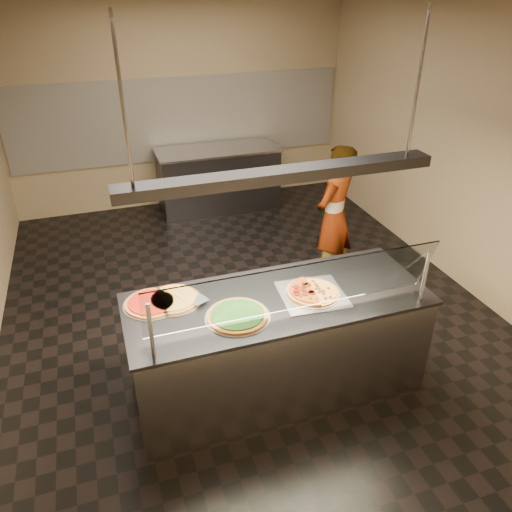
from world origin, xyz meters
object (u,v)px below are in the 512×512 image
object	(u,v)px
prep_table	(218,179)
heat_lamp_housing	(281,175)
perforated_tray	(312,294)
pizza_cheese	(173,299)
half_pizza_pepperoni	(301,293)
pizza_spatula	(188,298)
worker	(334,217)
half_pizza_sausage	(324,289)
pizza_spinach	(237,315)
sneeze_guard	(296,289)
serving_counter	(277,344)
pizza_tomato	(151,303)

from	to	relation	value
prep_table	heat_lamp_housing	world-z (taller)	heat_lamp_housing
perforated_tray	pizza_cheese	world-z (taller)	pizza_cheese
half_pizza_pepperoni	prep_table	bearing A→B (deg)	84.69
pizza_spatula	prep_table	bearing A→B (deg)	71.86
perforated_tray	worker	world-z (taller)	worker
pizza_cheese	prep_table	bearing A→B (deg)	70.15
half_pizza_sausage	worker	bearing A→B (deg)	60.46
perforated_tray	pizza_spinach	bearing A→B (deg)	-171.39
half_pizza_pepperoni	pizza_cheese	size ratio (longest dim) A/B	1.00
half_pizza_pepperoni	pizza_spatula	world-z (taller)	half_pizza_pepperoni
pizza_cheese	prep_table	xyz separation A→B (m)	(1.33, 3.69, -0.48)
half_pizza_pepperoni	heat_lamp_housing	size ratio (longest dim) A/B	0.19
sneeze_guard	half_pizza_sausage	size ratio (longest dim) A/B	5.00
pizza_spinach	heat_lamp_housing	distance (m)	1.08
worker	heat_lamp_housing	bearing A→B (deg)	15.54
pizza_cheese	perforated_tray	bearing A→B (deg)	-14.43
pizza_spatula	half_pizza_sausage	bearing A→B (deg)	-11.84
perforated_tray	half_pizza_sausage	world-z (taller)	half_pizza_sausage
half_pizza_pepperoni	half_pizza_sausage	size ratio (longest dim) A/B	1.00
serving_counter	sneeze_guard	xyz separation A→B (m)	(-0.00, -0.34, 0.76)
prep_table	heat_lamp_housing	size ratio (longest dim) A/B	0.78
pizza_spatula	perforated_tray	bearing A→B (deg)	-12.98
serving_counter	half_pizza_pepperoni	world-z (taller)	half_pizza_pepperoni
sneeze_guard	pizza_spatula	world-z (taller)	sneeze_guard
pizza_cheese	prep_table	distance (m)	3.95
half_pizza_sausage	pizza_cheese	size ratio (longest dim) A/B	1.00
pizza_tomato	pizza_cheese	bearing A→B (deg)	0.17
pizza_cheese	heat_lamp_housing	size ratio (longest dim) A/B	0.19
half_pizza_pepperoni	half_pizza_sausage	xyz separation A→B (m)	(0.20, -0.00, -0.01)
serving_counter	pizza_tomato	distance (m)	1.10
half_pizza_sausage	pizza_spinach	size ratio (longest dim) A/B	0.88
half_pizza_pepperoni	pizza_tomato	world-z (taller)	half_pizza_pepperoni
half_pizza_pepperoni	heat_lamp_housing	world-z (taller)	heat_lamp_housing
prep_table	pizza_spatula	bearing A→B (deg)	-108.14
perforated_tray	half_pizza_pepperoni	world-z (taller)	half_pizza_pepperoni
prep_table	half_pizza_sausage	bearing A→B (deg)	-92.43
perforated_tray	heat_lamp_housing	distance (m)	1.05
pizza_tomato	worker	size ratio (longest dim) A/B	0.27
serving_counter	half_pizza_pepperoni	xyz separation A→B (m)	(0.17, -0.04, 0.50)
sneeze_guard	pizza_spinach	xyz separation A→B (m)	(-0.38, 0.20, -0.28)
half_pizza_sausage	pizza_spatula	distance (m)	1.08
serving_counter	half_pizza_sausage	size ratio (longest dim) A/B	5.56
pizza_cheese	worker	world-z (taller)	worker
pizza_cheese	pizza_spatula	world-z (taller)	pizza_spatula
pizza_tomato	prep_table	world-z (taller)	pizza_tomato
sneeze_guard	pizza_tomato	world-z (taller)	sneeze_guard
prep_table	worker	size ratio (longest dim) A/B	1.10
pizza_spinach	prep_table	size ratio (longest dim) A/B	0.27
half_pizza_sausage	prep_table	bearing A→B (deg)	87.57
half_pizza_pepperoni	pizza_tomato	bearing A→B (deg)	166.56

